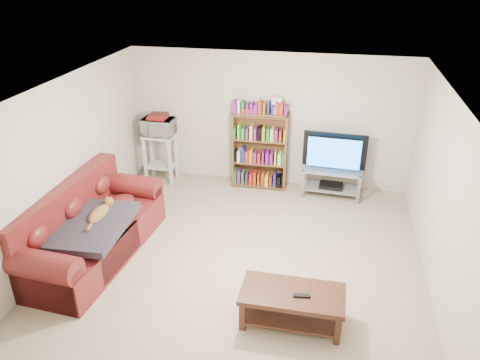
% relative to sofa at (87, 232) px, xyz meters
% --- Properties ---
extents(floor, '(5.00, 5.00, 0.00)m').
position_rel_sofa_xyz_m(floor, '(2.12, 0.38, -0.35)').
color(floor, tan).
rests_on(floor, ground).
extents(ceiling, '(5.00, 5.00, 0.00)m').
position_rel_sofa_xyz_m(ceiling, '(2.12, 0.38, 2.05)').
color(ceiling, white).
rests_on(ceiling, ground).
extents(wall_back, '(5.00, 0.00, 5.00)m').
position_rel_sofa_xyz_m(wall_back, '(2.12, 2.88, 0.85)').
color(wall_back, beige).
rests_on(wall_back, ground).
extents(wall_front, '(5.00, 0.00, 5.00)m').
position_rel_sofa_xyz_m(wall_front, '(2.12, -2.12, 0.85)').
color(wall_front, beige).
rests_on(wall_front, ground).
extents(wall_left, '(0.00, 5.00, 5.00)m').
position_rel_sofa_xyz_m(wall_left, '(-0.38, 0.38, 0.85)').
color(wall_left, beige).
rests_on(wall_left, ground).
extents(wall_right, '(0.00, 5.00, 5.00)m').
position_rel_sofa_xyz_m(wall_right, '(4.62, 0.38, 0.85)').
color(wall_right, beige).
rests_on(wall_right, ground).
extents(sofa, '(1.23, 2.50, 1.03)m').
position_rel_sofa_xyz_m(sofa, '(0.00, 0.00, 0.00)').
color(sofa, maroon).
rests_on(sofa, floor).
extents(blanket, '(0.94, 1.22, 0.20)m').
position_rel_sofa_xyz_m(blanket, '(0.18, -0.18, 0.24)').
color(blanket, '#2E2934').
rests_on(blanket, sofa).
extents(cat, '(0.32, 0.68, 0.20)m').
position_rel_sofa_xyz_m(cat, '(0.20, 0.04, 0.30)').
color(cat, brown).
rests_on(cat, sofa).
extents(coffee_table, '(1.18, 0.60, 0.43)m').
position_rel_sofa_xyz_m(coffee_table, '(2.96, -0.79, -0.06)').
color(coffee_table, '#3C2015').
rests_on(coffee_table, floor).
extents(remote, '(0.20, 0.08, 0.02)m').
position_rel_sofa_xyz_m(remote, '(3.06, -0.84, 0.09)').
color(remote, black).
rests_on(remote, coffee_table).
extents(tv_stand, '(1.04, 0.51, 0.51)m').
position_rel_sofa_xyz_m(tv_stand, '(3.30, 2.52, -0.01)').
color(tv_stand, '#999EA3').
rests_on(tv_stand, floor).
extents(television, '(1.09, 0.21, 0.63)m').
position_rel_sofa_xyz_m(television, '(3.30, 2.52, 0.46)').
color(television, black).
rests_on(television, tv_stand).
extents(dvd_player, '(0.42, 0.31, 0.06)m').
position_rel_sofa_xyz_m(dvd_player, '(3.30, 2.52, -0.16)').
color(dvd_player, black).
rests_on(dvd_player, tv_stand).
extents(bookshelf, '(0.98, 0.31, 1.42)m').
position_rel_sofa_xyz_m(bookshelf, '(2.00, 2.63, 0.37)').
color(bookshelf, brown).
rests_on(bookshelf, floor).
extents(shelf_clutter, '(0.72, 0.22, 0.28)m').
position_rel_sofa_xyz_m(shelf_clutter, '(2.10, 2.64, 1.16)').
color(shelf_clutter, silver).
rests_on(shelf_clutter, bookshelf).
extents(microwave_stand, '(0.57, 0.42, 0.91)m').
position_rel_sofa_xyz_m(microwave_stand, '(0.17, 2.50, 0.23)').
color(microwave_stand, silver).
rests_on(microwave_stand, floor).
extents(microwave, '(0.57, 0.39, 0.31)m').
position_rel_sofa_xyz_m(microwave, '(0.17, 2.50, 0.71)').
color(microwave, silver).
rests_on(microwave, microwave_stand).
extents(game_boxes, '(0.34, 0.29, 0.05)m').
position_rel_sofa_xyz_m(game_boxes, '(0.17, 2.50, 0.89)').
color(game_boxes, maroon).
rests_on(game_boxes, microwave).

